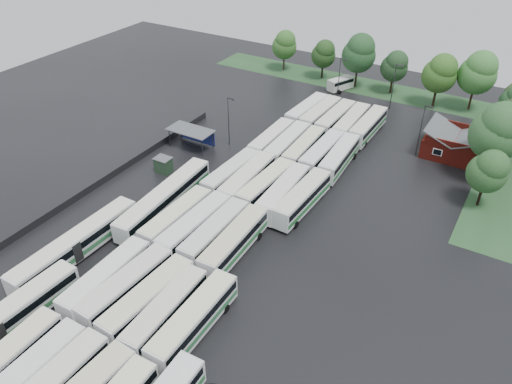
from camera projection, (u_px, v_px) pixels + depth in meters
The scene contains 51 objects.
ground at pixel (198, 246), 67.46m from camera, with size 160.00×160.00×0.00m, color black.
brick_building at pixel (455, 146), 86.74m from camera, with size 10.07×8.60×5.39m.
wash_shed at pixel (192, 132), 88.71m from camera, with size 8.20×4.20×3.58m.
utility_hut at pixel (163, 165), 82.52m from camera, with size 2.70×2.20×2.62m.
grass_strip_north at pixel (375, 88), 112.75m from camera, with size 80.00×10.00×0.01m, color #234924.
west_fence at pixel (118, 171), 82.18m from camera, with size 0.10×50.00×1.20m, color #2D2D30.
bus_r0c0 at pixel (5, 363), 49.55m from camera, with size 3.13×12.98×3.59m.
bus_r0c1 at pixel (27, 379), 48.05m from camera, with size 2.88×13.26×3.69m.
bus_r1c0 at pixel (107, 279), 59.38m from camera, with size 3.03×13.16×3.65m.
bus_r1c1 at pixel (127, 287), 58.27m from camera, with size 3.43×13.32×3.68m.
bus_r1c2 at pixel (148, 299), 56.62m from camera, with size 3.39×13.28×3.66m.
bus_r1c3 at pixel (166, 311), 55.23m from camera, with size 3.14×12.82×3.54m.
bus_r1c4 at pixel (194, 320), 54.06m from camera, with size 3.02×13.49×3.74m.
bus_r2c0 at pixel (177, 218), 69.23m from camera, with size 2.98×13.10×3.64m.
bus_r2c1 at pixel (195, 226), 67.72m from camera, with size 3.18×13.51×3.74m.
bus_r2c2 at pixel (215, 233), 66.57m from camera, with size 2.90×13.19×3.67m.
bus_r2c3 at pixel (234, 242), 64.92m from camera, with size 3.26×13.50×3.74m.
bus_r3c0 at pixel (232, 174), 78.95m from camera, with size 3.18×12.97×3.59m.
bus_r3c1 at pixel (247, 180), 77.33m from camera, with size 3.18×13.50×3.74m.
bus_r3c2 at pixel (266, 185), 76.20m from camera, with size 3.31×13.05×3.60m.
bus_r3c3 at pixel (283, 193), 74.43m from camera, with size 3.26×13.38×3.70m.
bus_r3c4 at pixel (302, 198), 73.22m from camera, with size 3.28×13.48×3.73m.
bus_r4c0 at pixel (272, 140), 88.34m from camera, with size 2.89×12.80×3.55m.
bus_r4c1 at pixel (287, 144), 86.79m from camera, with size 3.16×13.38×3.71m.
bus_r4c2 at pixel (304, 149), 85.78m from camera, with size 3.10×12.78×3.53m.
bus_r4c3 at pixel (322, 153), 84.40m from camera, with size 2.78×13.02×3.62m.
bus_r4c4 at pixel (339, 158), 83.10m from camera, with size 3.43×13.21×3.64m.
bus_r5c0 at pixel (307, 111), 98.15m from camera, with size 3.37×13.12×3.62m.
bus_r5c1 at pixel (320, 115), 96.76m from camera, with size 3.21×13.21×3.65m.
bus_r5c2 at pixel (335, 119), 95.21m from camera, with size 3.06×13.16×3.65m.
bus_r5c3 at pixel (351, 123), 93.80m from camera, with size 3.04×13.16×3.65m.
bus_r5c4 at pixel (368, 126), 92.71m from camera, with size 2.90×13.17×3.66m.
artic_bus_west_a at pixel (1, 324), 53.76m from camera, with size 3.42×19.16×3.54m.
artic_bus_west_b at pixel (165, 199), 73.14m from camera, with size 3.84×20.03×3.70m.
artic_bus_west_c at pixel (76, 245), 64.55m from camera, with size 3.18×19.61×3.63m.
minibus at pixel (340, 83), 111.34m from camera, with size 4.60×6.54×2.69m.
tree_north_0 at pixel (285, 45), 118.80m from camera, with size 5.94×5.94×9.83m.
tree_north_1 at pixel (324, 54), 114.50m from camera, with size 5.59×5.59×9.27m.
tree_north_2 at pixel (359, 53), 108.98m from camera, with size 7.44×7.44×12.32m.
tree_north_3 at pixel (395, 66), 107.12m from camera, with size 5.84×5.84×9.68m.
tree_north_4 at pixel (441, 73), 100.37m from camera, with size 6.95×6.95×11.52m.
tree_north_5 at pixel (479, 72), 98.86m from camera, with size 7.59×7.59×12.56m.
tree_east_0 at pixel (489, 171), 71.73m from camera, with size 5.78×5.78×9.58m.
tree_east_1 at pixel (499, 131), 76.36m from camera, with size 8.24×8.24×13.66m.
lamp_post_ne at pixel (422, 127), 84.92m from camera, with size 1.44×0.28×9.38m.
lamp_post_nw at pixel (229, 118), 87.97m from camera, with size 1.42×0.28×9.23m.
lamp_post_back_w at pixel (340, 76), 104.00m from camera, with size 1.46×0.28×9.47m.
lamp_post_back_e at pixel (394, 83), 100.53m from camera, with size 1.49×0.29×9.69m.
puddle_0 at pixel (89, 327), 55.84m from camera, with size 5.05×5.05×0.01m, color black.
puddle_2 at pixel (161, 219), 72.50m from camera, with size 5.90×5.90×0.01m, color black.
puddle_3 at pixel (221, 250), 66.70m from camera, with size 4.53×4.53×0.01m, color black.
Camera 1 is at (33.10, -40.51, 43.92)m, focal length 35.00 mm.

